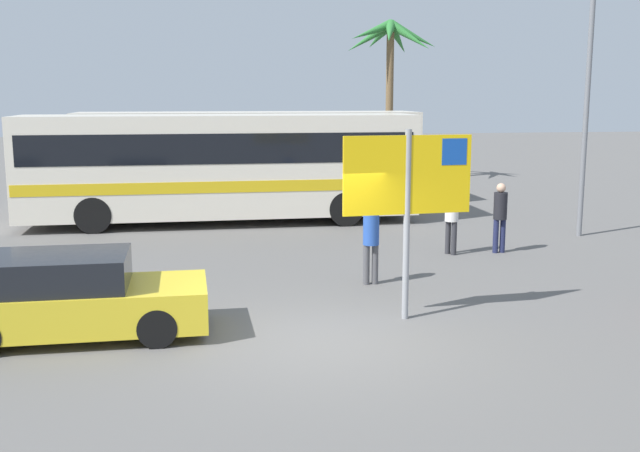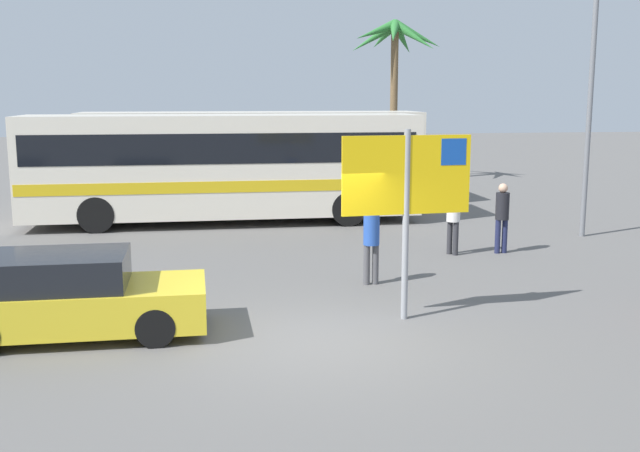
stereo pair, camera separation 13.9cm
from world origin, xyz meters
TOP-DOWN VIEW (x-y plane):
  - ground at (0.00, 0.00)m, footprint 120.00×120.00m
  - bus_front_coach at (-1.08, 11.18)m, footprint 11.38×2.50m
  - bus_rear_coach at (0.02, 14.55)m, footprint 11.38×2.50m
  - ferry_sign at (1.68, 0.98)m, footprint 2.20×0.21m
  - car_yellow at (-3.76, 0.90)m, footprint 4.03×1.71m
  - pedestrian_crossing_lot at (4.14, 5.81)m, footprint 0.32×0.32m
  - pedestrian_by_bus at (1.60, 3.35)m, footprint 0.32×0.32m
  - pedestrian_near_sign at (5.34, 5.80)m, footprint 0.32×0.32m
  - lamp_post_left_side at (8.35, 7.52)m, footprint 0.56×0.20m
  - palm_tree_seaside at (6.45, 20.57)m, footprint 4.00×4.04m

SIDE VIEW (x-z plane):
  - ground at x=0.00m, z-range 0.00..0.00m
  - car_yellow at x=-3.76m, z-range -0.03..1.30m
  - pedestrian_crossing_lot at x=4.14m, z-range 0.14..1.79m
  - pedestrian_by_bus at x=1.60m, z-range 0.15..1.81m
  - pedestrian_near_sign at x=5.34m, z-range 0.15..1.83m
  - bus_front_coach at x=-1.08m, z-range 0.20..3.37m
  - bus_rear_coach at x=0.02m, z-range 0.20..3.37m
  - ferry_sign at x=1.68m, z-range 0.73..3.93m
  - lamp_post_left_side at x=8.35m, z-range 0.33..7.84m
  - palm_tree_seaside at x=6.45m, z-range 2.21..9.07m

